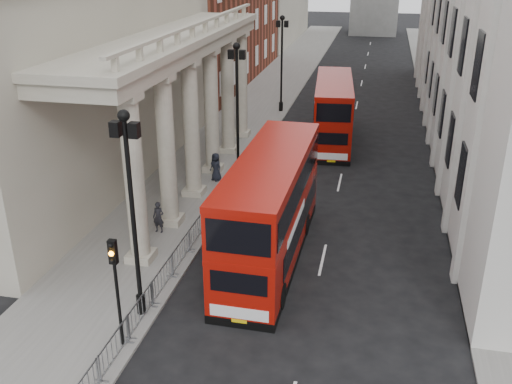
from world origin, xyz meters
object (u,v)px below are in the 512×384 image
bus_far (333,110)px  pedestrian_c (216,167)px  bus_near (271,206)px  traffic_light (115,274)px  lamp_post_north (282,57)px  pedestrian_a (158,217)px  pedestrian_b (166,177)px  lamp_post_south (132,203)px  lamp_post_mid (237,100)px

bus_far → pedestrian_c: (-6.34, -9.88, -1.44)m
bus_far → pedestrian_c: bearing=-127.7°
bus_near → bus_far: bearing=87.1°
pedestrian_c → traffic_light: bearing=-55.4°
lamp_post_north → pedestrian_a: 25.52m
lamp_post_north → pedestrian_c: lamp_post_north is taller
bus_near → pedestrian_c: 10.20m
pedestrian_b → pedestrian_a: bearing=117.9°
lamp_post_south → pedestrian_c: bearing=94.1°
bus_far → pedestrian_a: (-7.21, -17.43, -1.51)m
lamp_post_north → bus_near: size_ratio=0.71×
lamp_post_mid → lamp_post_north: bearing=90.0°
lamp_post_south → bus_near: 7.42m
lamp_post_mid → pedestrian_a: lamp_post_mid is taller
lamp_post_mid → pedestrian_b: 6.49m
lamp_post_south → pedestrian_b: bearing=106.1°
bus_far → pedestrian_a: size_ratio=6.73×
bus_far → pedestrian_a: 18.92m
lamp_post_north → traffic_light: (0.10, -34.02, -1.80)m
bus_far → lamp_post_south: bearing=-107.3°
bus_near → lamp_post_north: bearing=99.7°
lamp_post_south → traffic_light: bearing=-87.2°
traffic_light → pedestrian_a: bearing=102.8°
lamp_post_north → bus_far: (5.30, -7.71, -2.46)m
pedestrian_c → lamp_post_south: bearing=-55.3°
lamp_post_south → traffic_light: size_ratio=1.93×
lamp_post_north → pedestrian_c: 18.05m
lamp_post_mid → pedestrian_b: size_ratio=5.09×
lamp_post_north → bus_far: size_ratio=0.75×
lamp_post_south → bus_far: (5.30, 24.29, -2.46)m
lamp_post_mid → bus_far: size_ratio=0.75×
lamp_post_south → pedestrian_a: size_ratio=5.07×
bus_near → pedestrian_b: (-7.66, 6.55, -1.69)m
lamp_post_south → pedestrian_c: (-1.03, 14.41, -3.90)m
lamp_post_mid → pedestrian_a: 10.14m
lamp_post_south → bus_far: bearing=77.7°
bus_near → pedestrian_c: (-5.14, 8.66, -1.61)m
traffic_light → pedestrian_a: 9.36m
traffic_light → bus_far: bearing=78.8°
lamp_post_north → traffic_light: lamp_post_north is taller
lamp_post_north → lamp_post_mid: bearing=-90.0°
bus_far → pedestrian_c: bus_far is taller
pedestrian_a → traffic_light: bearing=-71.7°
traffic_light → bus_far: size_ratio=0.39×
lamp_post_south → pedestrian_b: 13.40m
traffic_light → pedestrian_b: size_ratio=2.63×
lamp_post_south → lamp_post_north: (0.00, 32.00, 0.00)m
traffic_light → pedestrian_c: traffic_light is taller
traffic_light → lamp_post_mid: bearing=90.3°
lamp_post_south → pedestrian_a: lamp_post_south is taller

